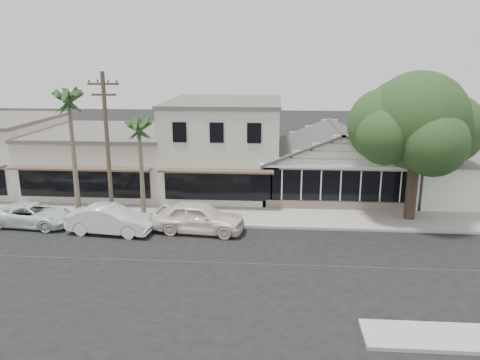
# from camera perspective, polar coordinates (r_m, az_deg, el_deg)

# --- Properties ---
(ground) EXTENTS (140.00, 140.00, 0.00)m
(ground) POSITION_cam_1_polar(r_m,az_deg,el_deg) (23.12, 2.18, -10.19)
(ground) COLOR black
(ground) RESTS_ON ground
(sidewalk_north) EXTENTS (90.00, 3.50, 0.15)m
(sidewalk_north) POSITION_cam_1_polar(r_m,az_deg,el_deg) (30.61, -12.50, -4.07)
(sidewalk_north) COLOR #9E9991
(sidewalk_north) RESTS_ON ground
(corner_shop) EXTENTS (10.40, 8.60, 5.10)m
(corner_shop) POSITION_cam_1_polar(r_m,az_deg,el_deg) (34.46, 11.36, 2.46)
(corner_shop) COLOR white
(corner_shop) RESTS_ON ground
(side_cottage) EXTENTS (6.00, 6.00, 3.00)m
(side_cottage) POSITION_cam_1_polar(r_m,az_deg,el_deg) (35.75, 24.61, 0.00)
(side_cottage) COLOR white
(side_cottage) RESTS_ON ground
(row_building_near) EXTENTS (8.00, 10.00, 6.50)m
(row_building_near) POSITION_cam_1_polar(r_m,az_deg,el_deg) (35.27, -1.82, 4.07)
(row_building_near) COLOR silver
(row_building_near) RESTS_ON ground
(row_building_midnear) EXTENTS (10.00, 10.00, 4.20)m
(row_building_midnear) POSITION_cam_1_polar(r_m,az_deg,el_deg) (37.52, -15.62, 2.38)
(row_building_midnear) COLOR beige
(row_building_midnear) RESTS_ON ground
(utility_pole) EXTENTS (1.80, 0.24, 9.00)m
(utility_pole) POSITION_cam_1_polar(r_m,az_deg,el_deg) (28.34, -15.85, 4.09)
(utility_pole) COLOR brown
(utility_pole) RESTS_ON ground
(car_0) EXTENTS (5.43, 2.63, 1.79)m
(car_0) POSITION_cam_1_polar(r_m,az_deg,el_deg) (26.92, -5.05, -4.54)
(car_0) COLOR white
(car_0) RESTS_ON ground
(car_1) EXTENTS (5.00, 2.17, 1.60)m
(car_1) POSITION_cam_1_polar(r_m,az_deg,el_deg) (27.68, -15.53, -4.69)
(car_1) COLOR white
(car_1) RESTS_ON ground
(car_2) EXTENTS (5.03, 2.69, 1.34)m
(car_2) POSITION_cam_1_polar(r_m,az_deg,el_deg) (30.47, -23.89, -3.91)
(car_2) COLOR silver
(car_2) RESTS_ON ground
(shade_tree) EXTENTS (8.17, 7.38, 9.06)m
(shade_tree) POSITION_cam_1_polar(r_m,az_deg,el_deg) (29.70, 20.60, 6.47)
(shade_tree) COLOR #433428
(shade_tree) RESTS_ON ground
(palm_east) EXTENTS (2.62, 2.62, 6.59)m
(palm_east) POSITION_cam_1_polar(r_m,az_deg,el_deg) (28.80, -12.18, 6.14)
(palm_east) COLOR #726651
(palm_east) RESTS_ON ground
(palm_mid) EXTENTS (2.59, 2.59, 8.39)m
(palm_mid) POSITION_cam_1_polar(r_m,az_deg,el_deg) (29.33, -20.14, 8.92)
(palm_mid) COLOR #726651
(palm_mid) RESTS_ON ground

